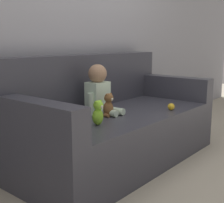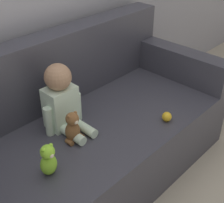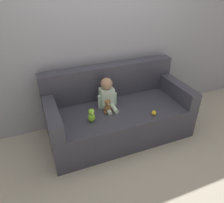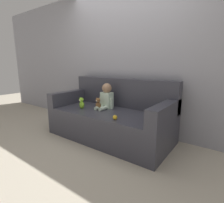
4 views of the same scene
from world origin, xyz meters
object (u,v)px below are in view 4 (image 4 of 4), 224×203
Objects in this scene: couch at (111,117)px; teddy_bear_brown at (98,104)px; plush_toy_side at (82,103)px; person_baby at (106,97)px; toy_ball at (115,117)px.

couch reaches higher than teddy_bear_brown.
couch is 10.55× the size of plush_toy_side.
person_baby reaches higher than plush_toy_side.
couch is 0.56m from toy_ball.
couch reaches higher than toy_ball.
toy_ball is at bearing -11.63° from plush_toy_side.
teddy_bear_brown reaches higher than toy_ball.
person_baby is (-0.14, 0.04, 0.32)m from couch.
person_baby reaches higher than teddy_bear_brown.
couch reaches higher than plush_toy_side.
teddy_bear_brown is 3.09× the size of toy_ball.
person_baby is 0.69m from toy_ball.
toy_ball is (0.36, -0.40, 0.17)m from couch.
toy_ball is at bearing -41.79° from person_baby.
plush_toy_side is at bearing 168.37° from toy_ball.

